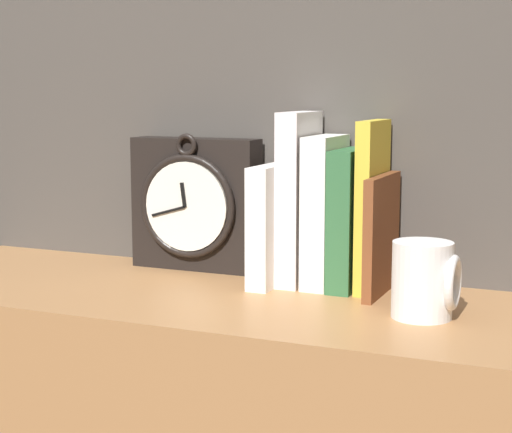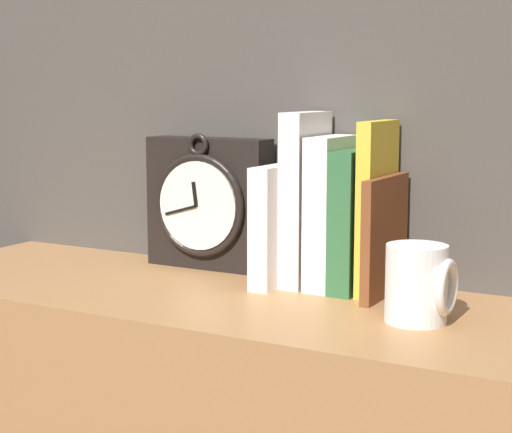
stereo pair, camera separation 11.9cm
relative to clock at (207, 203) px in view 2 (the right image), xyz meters
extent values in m
cube|color=#47423D|center=(0.17, 0.07, 0.28)|extent=(6.00, 0.05, 2.60)
cube|color=black|center=(0.00, 0.01, 0.00)|extent=(0.21, 0.05, 0.21)
torus|color=black|center=(0.00, -0.03, 0.00)|extent=(0.17, 0.01, 0.17)
cylinder|color=white|center=(0.00, -0.03, 0.00)|extent=(0.14, 0.01, 0.14)
cube|color=black|center=(0.00, -0.03, 0.02)|extent=(0.01, 0.00, 0.04)
cube|color=black|center=(-0.03, -0.03, -0.01)|extent=(0.06, 0.00, 0.02)
torus|color=black|center=(0.00, -0.03, 0.10)|extent=(0.04, 0.01, 0.04)
cube|color=white|center=(0.16, -0.04, -0.02)|extent=(0.03, 0.14, 0.18)
cube|color=white|center=(0.19, -0.03, 0.02)|extent=(0.03, 0.11, 0.26)
cube|color=white|center=(0.23, -0.03, 0.00)|extent=(0.04, 0.11, 0.22)
cube|color=#2F653B|center=(0.27, -0.03, 0.00)|extent=(0.04, 0.12, 0.21)
cube|color=gold|center=(0.30, -0.03, 0.02)|extent=(0.02, 0.11, 0.25)
cube|color=brown|center=(0.32, -0.04, -0.02)|extent=(0.01, 0.15, 0.17)
cylinder|color=white|center=(0.41, -0.15, -0.06)|extent=(0.08, 0.08, 0.10)
torus|color=white|center=(0.45, -0.15, -0.06)|extent=(0.01, 0.07, 0.07)
camera|label=1|loc=(0.64, -1.22, 0.19)|focal=60.00mm
camera|label=2|loc=(0.74, -1.17, 0.19)|focal=60.00mm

